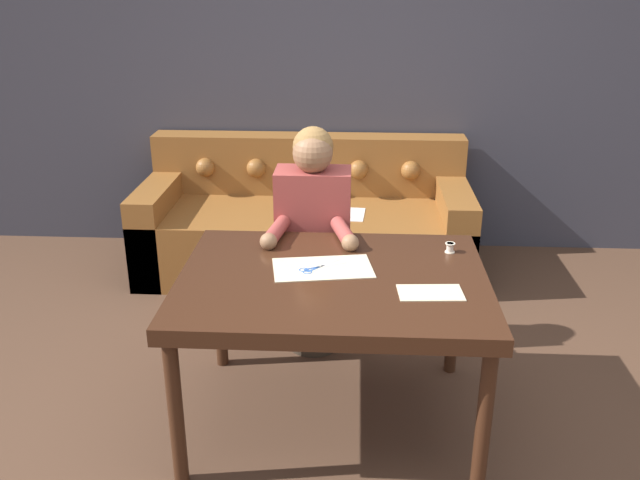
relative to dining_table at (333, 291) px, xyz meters
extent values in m
plane|color=#4C3323|center=(0.08, -0.12, -0.65)|extent=(16.00, 16.00, 0.00)
cube|color=#383842|center=(0.08, 2.17, 0.65)|extent=(8.00, 0.06, 2.60)
cube|color=#381E11|center=(0.00, 0.00, 0.03)|extent=(1.29, 0.99, 0.07)
cylinder|color=#381E11|center=(-0.59, -0.44, -0.33)|extent=(0.06, 0.06, 0.65)
cylinder|color=#381E11|center=(0.59, -0.44, -0.33)|extent=(0.06, 0.06, 0.65)
cylinder|color=#381E11|center=(-0.59, 0.44, -0.33)|extent=(0.06, 0.06, 0.65)
cylinder|color=#381E11|center=(0.59, 0.44, -0.33)|extent=(0.06, 0.06, 0.65)
cube|color=brown|center=(-0.25, 1.66, -0.43)|extent=(2.16, 0.92, 0.44)
cube|color=brown|center=(-0.25, 2.01, -0.01)|extent=(2.16, 0.22, 0.41)
cube|color=brown|center=(-1.23, 1.66, -0.35)|extent=(0.20, 0.92, 0.60)
cube|color=brown|center=(0.73, 1.66, -0.35)|extent=(0.20, 0.92, 0.60)
sphere|color=brown|center=(-0.95, 1.88, -0.01)|extent=(0.13, 0.13, 0.13)
sphere|color=brown|center=(-0.60, 1.88, -0.01)|extent=(0.13, 0.13, 0.13)
sphere|color=brown|center=(-0.25, 1.88, -0.01)|extent=(0.13, 0.13, 0.13)
sphere|color=brown|center=(0.10, 1.88, -0.01)|extent=(0.13, 0.13, 0.13)
sphere|color=brown|center=(0.46, 1.88, -0.01)|extent=(0.13, 0.13, 0.13)
cube|color=white|center=(0.00, 1.55, -0.21)|extent=(0.32, 0.28, 0.00)
cylinder|color=#33281E|center=(-0.13, 0.65, -0.43)|extent=(0.28, 0.28, 0.44)
cube|color=#993D38|center=(-0.13, 0.65, 0.06)|extent=(0.38, 0.22, 0.55)
sphere|color=#896042|center=(-0.13, 0.63, 0.43)|extent=(0.20, 0.20, 0.20)
sphere|color=olive|center=(-0.13, 0.66, 0.45)|extent=(0.20, 0.20, 0.20)
cylinder|color=#993D38|center=(-0.29, 0.41, 0.10)|extent=(0.11, 0.27, 0.07)
sphere|color=#896042|center=(-0.31, 0.28, 0.10)|extent=(0.08, 0.08, 0.08)
cylinder|color=#993D38|center=(0.03, 0.41, 0.10)|extent=(0.13, 0.27, 0.07)
sphere|color=#896042|center=(0.07, 0.28, 0.10)|extent=(0.08, 0.08, 0.08)
cube|color=beige|center=(-0.05, 0.07, 0.07)|extent=(0.46, 0.31, 0.00)
cube|color=beige|center=(0.39, -0.14, 0.07)|extent=(0.27, 0.16, 0.00)
cube|color=silver|center=(-0.02, 0.13, 0.07)|extent=(0.09, 0.10, 0.00)
cube|color=#2D569E|center=(-0.08, 0.05, 0.07)|extent=(0.06, 0.07, 0.00)
torus|color=#2D569E|center=(-0.11, 0.02, 0.07)|extent=(0.04, 0.04, 0.01)
cube|color=silver|center=(-0.01, 0.11, 0.07)|extent=(0.11, 0.07, 0.00)
cube|color=#2D569E|center=(-0.09, 0.06, 0.07)|extent=(0.07, 0.05, 0.00)
torus|color=#2D569E|center=(-0.13, 0.04, 0.07)|extent=(0.04, 0.04, 0.01)
cylinder|color=silver|center=(-0.06, 0.08, 0.07)|extent=(0.01, 0.01, 0.01)
cylinder|color=beige|center=(0.52, 0.28, 0.09)|extent=(0.03, 0.03, 0.04)
cylinder|color=beige|center=(0.52, 0.28, 0.11)|extent=(0.04, 0.04, 0.00)
cylinder|color=beige|center=(0.52, 0.28, 0.07)|extent=(0.04, 0.04, 0.00)
camera|label=1|loc=(0.09, -2.57, 1.26)|focal=38.00mm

